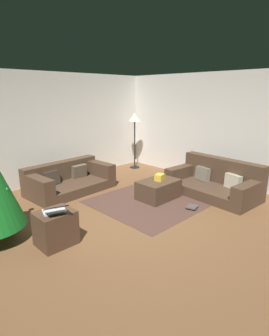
# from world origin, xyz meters

# --- Properties ---
(ground_plane) EXTENTS (6.40, 6.40, 0.00)m
(ground_plane) POSITION_xyz_m (0.00, 0.00, 0.00)
(ground_plane) COLOR brown
(rear_partition) EXTENTS (6.40, 0.12, 2.60)m
(rear_partition) POSITION_xyz_m (0.00, 3.14, 1.30)
(rear_partition) COLOR silver
(rear_partition) RESTS_ON ground_plane
(corner_partition) EXTENTS (0.12, 6.40, 2.60)m
(corner_partition) POSITION_xyz_m (3.14, 0.00, 1.30)
(corner_partition) COLOR silver
(corner_partition) RESTS_ON ground_plane
(couch_left) EXTENTS (1.90, 1.09, 0.62)m
(couch_left) POSITION_xyz_m (0.13, 2.25, 0.24)
(couch_left) COLOR #473323
(couch_left) RESTS_ON ground_plane
(couch_right) EXTENTS (1.10, 1.95, 0.75)m
(couch_right) POSITION_xyz_m (2.27, -0.18, 0.27)
(couch_right) COLOR #473323
(couch_right) RESTS_ON ground_plane
(ottoman) EXTENTS (0.84, 0.58, 0.38)m
(ottoman) POSITION_xyz_m (1.21, 0.52, 0.19)
(ottoman) COLOR #473323
(ottoman) RESTS_ON ground_plane
(gift_box) EXTENTS (0.23, 0.20, 0.14)m
(gift_box) POSITION_xyz_m (1.23, 0.51, 0.45)
(gift_box) COLOR gold
(gift_box) RESTS_ON ottoman
(tv_remote) EXTENTS (0.11, 0.17, 0.02)m
(tv_remote) POSITION_xyz_m (1.35, 0.65, 0.40)
(tv_remote) COLOR black
(tv_remote) RESTS_ON ottoman
(side_table) EXTENTS (0.52, 0.44, 0.51)m
(side_table) POSITION_xyz_m (-1.23, 0.37, 0.25)
(side_table) COLOR #4C3323
(side_table) RESTS_ON ground_plane
(laptop) EXTENTS (0.42, 0.46, 0.18)m
(laptop) POSITION_xyz_m (-1.25, 0.31, 0.56)
(laptop) COLOR silver
(laptop) RESTS_ON side_table
(book_stack) EXTENTS (0.27, 0.24, 0.05)m
(book_stack) POSITION_xyz_m (1.27, -0.28, 0.03)
(book_stack) COLOR #2D5193
(book_stack) RESTS_ON ground_plane
(corner_lamp) EXTENTS (0.36, 0.36, 1.59)m
(corner_lamp) POSITION_xyz_m (2.57, 2.60, 1.35)
(corner_lamp) COLOR black
(corner_lamp) RESTS_ON ground_plane
(area_rug) EXTENTS (2.60, 2.00, 0.01)m
(area_rug) POSITION_xyz_m (1.21, 0.52, 0.00)
(area_rug) COLOR #4C3229
(area_rug) RESTS_ON ground_plane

